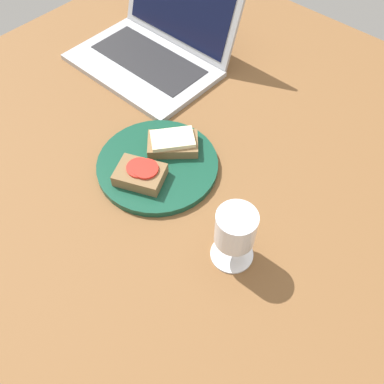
{
  "coord_description": "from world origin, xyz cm",
  "views": [
    {
      "loc": [
        37.1,
        -38.67,
        69.98
      ],
      "look_at": [
        6.04,
        -4.34,
        8.0
      ],
      "focal_mm": 40.0,
      "sensor_mm": 36.0,
      "label": 1
    }
  ],
  "objects_px": {
    "wine_glass": "(235,230)",
    "laptop": "(157,41)",
    "plate": "(158,165)",
    "sandwich_with_cheese": "(173,143)",
    "sandwich_with_tomato": "(140,174)"
  },
  "relations": [
    {
      "from": "sandwich_with_cheese",
      "to": "sandwich_with_tomato",
      "type": "height_order",
      "value": "same"
    },
    {
      "from": "plate",
      "to": "wine_glass",
      "type": "xyz_separation_m",
      "value": [
        0.24,
        -0.06,
        0.07
      ]
    },
    {
      "from": "sandwich_with_cheese",
      "to": "wine_glass",
      "type": "relative_size",
      "value": 0.98
    },
    {
      "from": "wine_glass",
      "to": "laptop",
      "type": "relative_size",
      "value": 0.34
    },
    {
      "from": "plate",
      "to": "sandwich_with_cheese",
      "type": "height_order",
      "value": "sandwich_with_cheese"
    },
    {
      "from": "plate",
      "to": "wine_glass",
      "type": "relative_size",
      "value": 2.04
    },
    {
      "from": "sandwich_with_cheese",
      "to": "plate",
      "type": "bearing_deg",
      "value": -84.14
    },
    {
      "from": "plate",
      "to": "laptop",
      "type": "height_order",
      "value": "laptop"
    },
    {
      "from": "wine_glass",
      "to": "laptop",
      "type": "bearing_deg",
      "value": 147.5
    },
    {
      "from": "sandwich_with_tomato",
      "to": "laptop",
      "type": "distance_m",
      "value": 0.41
    },
    {
      "from": "wine_glass",
      "to": "sandwich_with_tomato",
      "type": "bearing_deg",
      "value": 178.86
    },
    {
      "from": "sandwich_with_cheese",
      "to": "laptop",
      "type": "xyz_separation_m",
      "value": [
        -0.25,
        0.21,
        0.02
      ]
    },
    {
      "from": "sandwich_with_tomato",
      "to": "plate",
      "type": "bearing_deg",
      "value": 96.3
    },
    {
      "from": "sandwich_with_cheese",
      "to": "sandwich_with_tomato",
      "type": "xyz_separation_m",
      "value": [
        0.01,
        -0.1,
        0.0
      ]
    },
    {
      "from": "wine_glass",
      "to": "laptop",
      "type": "xyz_separation_m",
      "value": [
        -0.5,
        0.32,
        -0.03
      ]
    }
  ]
}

